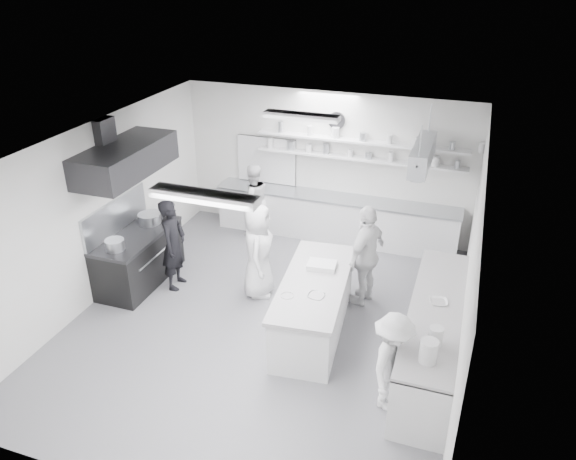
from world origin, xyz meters
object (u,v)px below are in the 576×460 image
(right_counter, at_px, (433,337))
(prep_island, at_px, (314,307))
(back_counter, at_px, (335,218))
(stove, at_px, (139,259))
(cook_back, at_px, (253,200))
(cook_stove, at_px, (173,244))

(right_counter, bearing_deg, prep_island, 173.68)
(back_counter, height_order, prep_island, back_counter)
(stove, relative_size, right_counter, 0.55)
(stove, bearing_deg, back_counter, 43.99)
(right_counter, height_order, cook_back, cook_back)
(prep_island, height_order, cook_back, cook_back)
(back_counter, bearing_deg, right_counter, -55.35)
(stove, xyz_separation_m, cook_stove, (0.70, 0.07, 0.39))
(stove, height_order, cook_stove, cook_stove)
(right_counter, bearing_deg, cook_back, 143.06)
(stove, bearing_deg, cook_stove, 6.00)
(back_counter, height_order, right_counter, right_counter)
(stove, bearing_deg, cook_back, 63.10)
(stove, xyz_separation_m, prep_island, (3.40, -0.40, -0.01))
(stove, relative_size, prep_island, 0.76)
(cook_stove, bearing_deg, stove, 90.06)
(right_counter, relative_size, prep_island, 1.39)
(stove, bearing_deg, prep_island, -6.63)
(back_counter, bearing_deg, prep_island, -81.02)
(back_counter, relative_size, right_counter, 1.52)
(prep_island, distance_m, cook_stove, 2.77)
(back_counter, distance_m, cook_back, 1.74)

